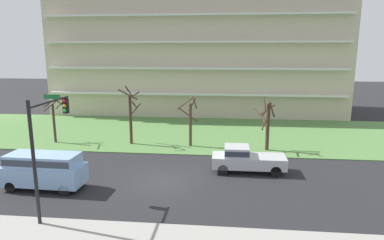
# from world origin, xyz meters

# --- Properties ---
(ground) EXTENTS (160.00, 160.00, 0.00)m
(ground) POSITION_xyz_m (0.00, 0.00, 0.00)
(ground) COLOR #232326
(grass_lawn_strip) EXTENTS (80.00, 16.00, 0.08)m
(grass_lawn_strip) POSITION_xyz_m (0.00, 14.00, 0.04)
(grass_lawn_strip) COLOR #547F42
(grass_lawn_strip) RESTS_ON ground
(apartment_building) EXTENTS (40.14, 14.42, 19.87)m
(apartment_building) POSITION_xyz_m (0.00, 28.73, 9.94)
(apartment_building) COLOR beige
(apartment_building) RESTS_ON ground
(tree_far_left) EXTENTS (2.32, 2.29, 4.78)m
(tree_far_left) POSITION_xyz_m (-12.29, 8.75, 2.51)
(tree_far_left) COLOR #423023
(tree_far_left) RESTS_ON ground
(tree_left) EXTENTS (1.82, 2.04, 5.72)m
(tree_left) POSITION_xyz_m (-4.71, 8.89, 2.89)
(tree_left) COLOR #423023
(tree_left) RESTS_ON ground
(tree_center) EXTENTS (2.12, 2.31, 4.70)m
(tree_center) POSITION_xyz_m (0.96, 8.70, 2.50)
(tree_center) COLOR #4C3828
(tree_center) RESTS_ON ground
(tree_right) EXTENTS (1.98, 2.12, 4.84)m
(tree_right) POSITION_xyz_m (7.90, 8.09, 2.57)
(tree_right) COLOR #423023
(tree_right) RESTS_ON ground
(pickup_silver_near_left) EXTENTS (5.41, 2.02, 1.95)m
(pickup_silver_near_left) POSITION_xyz_m (5.76, 2.50, 1.02)
(pickup_silver_near_left) COLOR #B7BABF
(pickup_silver_near_left) RESTS_ON ground
(van_blue_center_left) EXTENTS (5.26, 2.16, 2.36)m
(van_blue_center_left) POSITION_xyz_m (-7.48, -2.00, 1.40)
(van_blue_center_left) COLOR #8CB2E0
(van_blue_center_left) RESTS_ON ground
(traffic_signal_mast) EXTENTS (0.90, 4.15, 6.59)m
(traffic_signal_mast) POSITION_xyz_m (-5.23, -5.29, 4.43)
(traffic_signal_mast) COLOR black
(traffic_signal_mast) RESTS_ON ground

